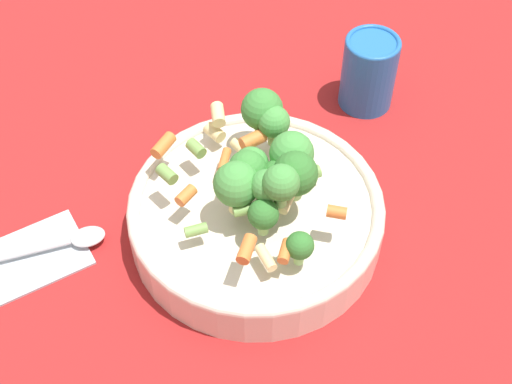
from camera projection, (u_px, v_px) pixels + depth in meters
The scene contains 6 objects.
ground_plane at pixel (256, 232), 0.76m from camera, with size 3.00×3.00×0.00m, color maroon.
bowl at pixel (256, 215), 0.74m from camera, with size 0.26×0.26×0.05m.
pasta_salad at pixel (266, 165), 0.69m from camera, with size 0.20×0.21×0.08m.
cup at pixel (369, 71), 0.85m from camera, with size 0.07×0.07×0.09m.
napkin at pixel (26, 259), 0.73m from camera, with size 0.14×0.14×0.01m.
spoon at pixel (54, 245), 0.74m from camera, with size 0.11×0.15×0.01m.
Camera 1 is at (-0.44, -0.12, 0.61)m, focal length 50.00 mm.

